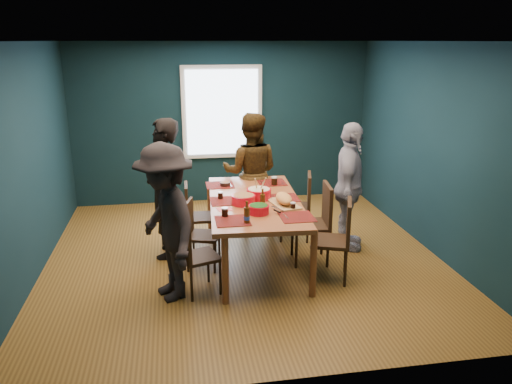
{
  "coord_description": "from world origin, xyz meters",
  "views": [
    {
      "loc": [
        -0.83,
        -5.93,
        2.71
      ],
      "look_at": [
        0.14,
        -0.11,
        0.91
      ],
      "focal_mm": 35.0,
      "sensor_mm": 36.0,
      "label": 1
    }
  ],
  "objects_px": {
    "cutting_board": "(284,200)",
    "chair_left_mid": "(197,229)",
    "bowl_dumpling": "(259,193)",
    "dining_table": "(255,206)",
    "chair_left_near": "(192,251)",
    "person_near_left": "(166,223)",
    "bowl_salad": "(244,199)",
    "chair_left_far": "(194,211)",
    "person_back": "(251,172)",
    "chair_right_mid": "(318,217)",
    "person_right": "(349,187)",
    "person_far_left": "(165,189)",
    "chair_right_far": "(301,201)",
    "chair_right_near": "(339,234)",
    "bowl_herbs": "(259,209)"
  },
  "relations": [
    {
      "from": "person_far_left",
      "to": "cutting_board",
      "type": "relative_size",
      "value": 2.84
    },
    {
      "from": "chair_left_far",
      "to": "chair_right_mid",
      "type": "relative_size",
      "value": 0.89
    },
    {
      "from": "chair_left_mid",
      "to": "person_back",
      "type": "xyz_separation_m",
      "value": [
        0.86,
        1.19,
        0.37
      ]
    },
    {
      "from": "person_right",
      "to": "chair_left_far",
      "type": "bearing_deg",
      "value": 101.78
    },
    {
      "from": "chair_right_far",
      "to": "person_right",
      "type": "height_order",
      "value": "person_right"
    },
    {
      "from": "chair_left_near",
      "to": "chair_right_mid",
      "type": "height_order",
      "value": "chair_right_mid"
    },
    {
      "from": "cutting_board",
      "to": "chair_left_near",
      "type": "bearing_deg",
      "value": -169.36
    },
    {
      "from": "dining_table",
      "to": "person_far_left",
      "type": "height_order",
      "value": "person_far_left"
    },
    {
      "from": "chair_right_far",
      "to": "chair_right_mid",
      "type": "bearing_deg",
      "value": -75.03
    },
    {
      "from": "chair_right_mid",
      "to": "bowl_dumpling",
      "type": "distance_m",
      "value": 0.8
    },
    {
      "from": "dining_table",
      "to": "chair_left_near",
      "type": "distance_m",
      "value": 1.1
    },
    {
      "from": "chair_left_mid",
      "to": "chair_right_far",
      "type": "xyz_separation_m",
      "value": [
        1.5,
        0.7,
        0.05
      ]
    },
    {
      "from": "person_right",
      "to": "bowl_salad",
      "type": "height_order",
      "value": "person_right"
    },
    {
      "from": "chair_left_near",
      "to": "chair_right_mid",
      "type": "xyz_separation_m",
      "value": [
        1.59,
        0.6,
        0.08
      ]
    },
    {
      "from": "cutting_board",
      "to": "chair_left_mid",
      "type": "bearing_deg",
      "value": 156.09
    },
    {
      "from": "chair_left_far",
      "to": "bowl_dumpling",
      "type": "distance_m",
      "value": 1.01
    },
    {
      "from": "chair_left_near",
      "to": "bowl_salad",
      "type": "bearing_deg",
      "value": 22.07
    },
    {
      "from": "bowl_dumpling",
      "to": "cutting_board",
      "type": "xyz_separation_m",
      "value": [
        0.25,
        -0.29,
        -0.01
      ]
    },
    {
      "from": "chair_left_near",
      "to": "bowl_herbs",
      "type": "xyz_separation_m",
      "value": [
        0.77,
        0.2,
        0.38
      ]
    },
    {
      "from": "bowl_herbs",
      "to": "cutting_board",
      "type": "relative_size",
      "value": 0.37
    },
    {
      "from": "chair_left_near",
      "to": "person_back",
      "type": "height_order",
      "value": "person_back"
    },
    {
      "from": "chair_right_mid",
      "to": "bowl_salad",
      "type": "height_order",
      "value": "chair_right_mid"
    },
    {
      "from": "person_near_left",
      "to": "bowl_salad",
      "type": "relative_size",
      "value": 6.09
    },
    {
      "from": "chair_left_mid",
      "to": "bowl_salad",
      "type": "distance_m",
      "value": 0.7
    },
    {
      "from": "cutting_board",
      "to": "chair_right_mid",
      "type": "bearing_deg",
      "value": 4.33
    },
    {
      "from": "chair_left_near",
      "to": "person_right",
      "type": "height_order",
      "value": "person_right"
    },
    {
      "from": "chair_left_near",
      "to": "person_near_left",
      "type": "height_order",
      "value": "person_near_left"
    },
    {
      "from": "person_back",
      "to": "person_near_left",
      "type": "xyz_separation_m",
      "value": [
        -1.21,
        -1.9,
        -0.01
      ]
    },
    {
      "from": "person_right",
      "to": "bowl_salad",
      "type": "xyz_separation_m",
      "value": [
        -1.46,
        -0.39,
        0.03
      ]
    },
    {
      "from": "person_right",
      "to": "cutting_board",
      "type": "height_order",
      "value": "person_right"
    },
    {
      "from": "chair_right_mid",
      "to": "bowl_herbs",
      "type": "distance_m",
      "value": 0.96
    },
    {
      "from": "person_right",
      "to": "cutting_board",
      "type": "bearing_deg",
      "value": 137.33
    },
    {
      "from": "chair_right_far",
      "to": "chair_right_near",
      "type": "bearing_deg",
      "value": -71.33
    },
    {
      "from": "chair_left_mid",
      "to": "person_right",
      "type": "xyz_separation_m",
      "value": [
        2.03,
        0.27,
        0.36
      ]
    },
    {
      "from": "person_back",
      "to": "cutting_board",
      "type": "bearing_deg",
      "value": 112.12
    },
    {
      "from": "chair_right_near",
      "to": "person_back",
      "type": "distance_m",
      "value": 1.98
    },
    {
      "from": "chair_left_mid",
      "to": "dining_table",
      "type": "bearing_deg",
      "value": 17.68
    },
    {
      "from": "chair_right_mid",
      "to": "person_near_left",
      "type": "distance_m",
      "value": 1.98
    },
    {
      "from": "chair_left_far",
      "to": "chair_left_mid",
      "type": "relative_size",
      "value": 1.06
    },
    {
      "from": "chair_right_near",
      "to": "bowl_herbs",
      "type": "bearing_deg",
      "value": -168.36
    },
    {
      "from": "chair_right_far",
      "to": "person_back",
      "type": "distance_m",
      "value": 0.87
    },
    {
      "from": "chair_right_near",
      "to": "cutting_board",
      "type": "height_order",
      "value": "chair_right_near"
    },
    {
      "from": "chair_right_mid",
      "to": "person_right",
      "type": "height_order",
      "value": "person_right"
    },
    {
      "from": "person_near_left",
      "to": "bowl_dumpling",
      "type": "relative_size",
      "value": 5.62
    },
    {
      "from": "chair_right_mid",
      "to": "bowl_herbs",
      "type": "relative_size",
      "value": 4.27
    },
    {
      "from": "chair_right_far",
      "to": "bowl_salad",
      "type": "height_order",
      "value": "bowl_salad"
    },
    {
      "from": "chair_left_far",
      "to": "person_back",
      "type": "height_order",
      "value": "person_back"
    },
    {
      "from": "person_far_left",
      "to": "bowl_herbs",
      "type": "distance_m",
      "value": 1.4
    },
    {
      "from": "chair_left_near",
      "to": "chair_right_near",
      "type": "height_order",
      "value": "chair_right_near"
    },
    {
      "from": "cutting_board",
      "to": "person_right",
      "type": "bearing_deg",
      "value": 14.6
    }
  ]
}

